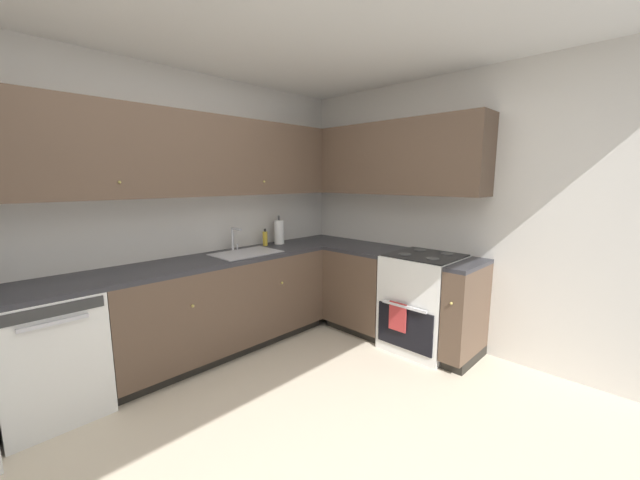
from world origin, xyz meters
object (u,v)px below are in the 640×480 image
at_px(dishwasher, 49,354).
at_px(soap_bottle, 265,238).
at_px(oven_range, 423,301).
at_px(paper_towel_roll, 279,232).

relative_size(dishwasher, soap_bottle, 4.75).
relative_size(oven_range, paper_towel_roll, 3.26).
height_order(dishwasher, soap_bottle, soap_bottle).
xyz_separation_m(soap_bottle, paper_towel_roll, (0.18, -0.02, 0.05)).
distance_m(oven_range, soap_bottle, 1.73).
bearing_deg(paper_towel_roll, dishwasher, -175.70).
distance_m(soap_bottle, paper_towel_roll, 0.18).
height_order(dishwasher, paper_towel_roll, paper_towel_roll).
relative_size(dishwasher, oven_range, 0.82).
bearing_deg(soap_bottle, paper_towel_roll, -6.48).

